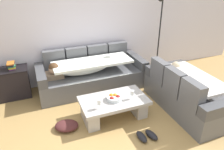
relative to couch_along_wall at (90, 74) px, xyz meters
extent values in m
plane|color=#A7824B|center=(0.04, -1.62, -0.33)|extent=(14.00, 14.00, 0.00)
cube|color=silver|center=(0.04, 0.53, 1.02)|extent=(9.00, 0.10, 2.70)
cube|color=#57585D|center=(0.04, -0.02, -0.12)|extent=(2.37, 0.92, 0.42)
cube|color=#57585D|center=(-0.72, 0.36, 0.32)|extent=(0.47, 0.16, 0.46)
cube|color=#57585D|center=(-0.21, 0.36, 0.32)|extent=(0.47, 0.16, 0.46)
cube|color=#57585D|center=(0.29, 0.36, 0.32)|extent=(0.47, 0.16, 0.46)
cube|color=#57585D|center=(0.79, 0.36, 0.32)|extent=(0.47, 0.16, 0.46)
cube|color=#46474B|center=(-1.06, -0.02, 0.19)|extent=(0.18, 0.92, 0.20)
cube|color=#46474B|center=(1.13, -0.02, 0.19)|extent=(0.18, 0.92, 0.20)
cube|color=gray|center=(-0.79, -0.03, 0.14)|extent=(0.36, 0.28, 0.11)
sphere|color=tan|center=(-0.79, -0.07, 0.30)|extent=(0.21, 0.21, 0.21)
sphere|color=#4C331E|center=(-0.79, -0.07, 0.33)|extent=(0.20, 0.20, 0.20)
ellipsoid|color=white|center=(-0.17, -0.07, 0.23)|extent=(1.10, 0.44, 0.28)
cube|color=white|center=(0.04, -0.09, 0.33)|extent=(1.70, 0.60, 0.05)
cube|color=white|center=(0.04, -0.46, -0.10)|extent=(1.44, 0.04, 0.38)
cube|color=#57585D|center=(1.52, -1.47, -0.12)|extent=(0.92, 1.78, 0.42)
cube|color=#57585D|center=(1.14, -1.95, 0.32)|extent=(0.16, 0.44, 0.46)
cube|color=#57585D|center=(1.14, -1.47, 0.32)|extent=(0.16, 0.44, 0.46)
cube|color=#57585D|center=(1.14, -1.00, 0.32)|extent=(0.16, 0.44, 0.46)
cube|color=#46474B|center=(1.52, -0.67, 0.19)|extent=(0.92, 0.18, 0.20)
cube|color=gray|center=(1.53, -0.94, 0.14)|extent=(0.28, 0.36, 0.11)
sphere|color=beige|center=(1.57, -0.94, 0.30)|extent=(0.21, 0.21, 0.21)
sphere|color=#CCB793|center=(1.57, -0.94, 0.33)|extent=(0.20, 0.20, 0.20)
ellipsoid|color=silver|center=(1.57, -1.56, 0.23)|extent=(0.44, 0.86, 0.28)
cube|color=silver|center=(1.59, -1.47, 0.33)|extent=(0.60, 1.31, 0.05)
cube|color=silver|center=(1.96, -1.47, -0.10)|extent=(0.04, 1.11, 0.38)
cube|color=#B5B1AF|center=(0.08, -1.21, 0.02)|extent=(1.20, 0.68, 0.06)
cube|color=#B5B1AF|center=(-0.38, -1.21, -0.17)|extent=(0.20, 0.54, 0.32)
cube|color=#B5B1AF|center=(0.54, -1.21, -0.17)|extent=(0.20, 0.54, 0.32)
cylinder|color=silver|center=(0.08, -1.23, 0.08)|extent=(0.28, 0.28, 0.07)
sphere|color=orange|center=(0.04, -1.17, 0.11)|extent=(0.08, 0.08, 0.08)
sphere|color=orange|center=(0.11, -1.19, 0.11)|extent=(0.08, 0.08, 0.08)
sphere|color=#B2211E|center=(0.01, -1.27, 0.11)|extent=(0.08, 0.08, 0.08)
sphere|color=#AF2720|center=(0.14, -1.26, 0.11)|extent=(0.08, 0.08, 0.08)
cylinder|color=silver|center=(-0.25, -1.38, 0.05)|extent=(0.06, 0.06, 0.01)
cylinder|color=silver|center=(-0.25, -1.38, 0.09)|extent=(0.01, 0.01, 0.07)
cylinder|color=silver|center=(-0.25, -1.38, 0.17)|extent=(0.07, 0.07, 0.08)
cylinder|color=silver|center=(0.39, -1.31, 0.05)|extent=(0.06, 0.06, 0.01)
cylinder|color=silver|center=(0.39, -1.31, 0.09)|extent=(0.01, 0.01, 0.07)
cylinder|color=silver|center=(0.39, -1.31, 0.17)|extent=(0.07, 0.07, 0.08)
cube|color=black|center=(-1.65, 0.23, -0.02)|extent=(0.70, 0.42, 0.62)
cube|color=black|center=(-1.65, 0.23, 0.30)|extent=(0.72, 0.44, 0.02)
cube|color=#72337F|center=(-1.58, 0.23, 0.32)|extent=(0.14, 0.17, 0.02)
cube|color=gold|center=(-1.58, 0.24, 0.35)|extent=(0.14, 0.20, 0.03)
cube|color=#338C59|center=(-1.58, 0.23, 0.38)|extent=(0.17, 0.21, 0.03)
cube|color=black|center=(-1.58, 0.22, 0.41)|extent=(0.16, 0.23, 0.03)
cube|color=#B76623|center=(-1.58, 0.23, 0.44)|extent=(0.15, 0.22, 0.02)
cylinder|color=black|center=(1.83, 0.14, -0.32)|extent=(0.28, 0.28, 0.02)
cylinder|color=black|center=(1.83, 0.14, 0.59)|extent=(0.03, 0.03, 1.80)
ellipsoid|color=black|center=(0.27, -1.92, -0.29)|extent=(0.13, 0.27, 0.09)
ellipsoid|color=black|center=(0.44, -1.94, -0.29)|extent=(0.17, 0.29, 0.09)
ellipsoid|color=#4C2323|center=(-0.80, -1.22, -0.27)|extent=(0.49, 0.44, 0.12)
camera|label=1|loc=(-1.14, -4.19, 2.13)|focal=34.23mm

